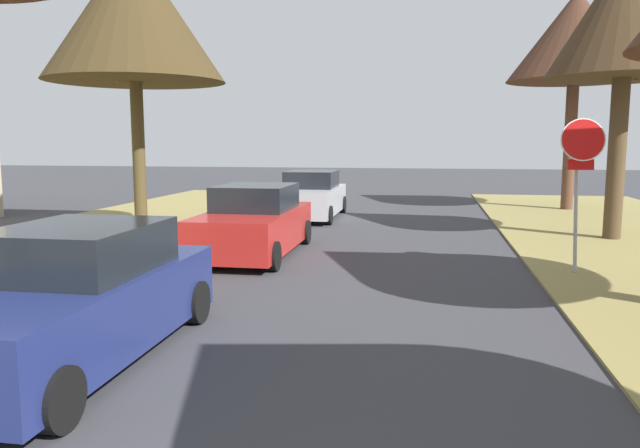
{
  "coord_description": "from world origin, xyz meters",
  "views": [
    {
      "loc": [
        1.6,
        -0.05,
        2.54
      ],
      "look_at": [
        -0.12,
        9.42,
        1.24
      ],
      "focal_mm": 34.02,
      "sensor_mm": 36.0,
      "label": 1
    }
  ],
  "objects_px": {
    "parked_sedan_red": "(254,223)",
    "street_tree_left_mid_b": "(133,13)",
    "parked_sedan_navy": "(74,299)",
    "street_tree_right_mid_b": "(626,14)",
    "parked_sedan_silver": "(311,196)",
    "street_tree_right_far": "(576,37)",
    "stop_sign_far": "(581,162)"
  },
  "relations": [
    {
      "from": "street_tree_left_mid_b",
      "to": "parked_sedan_navy",
      "type": "xyz_separation_m",
      "value": [
        3.77,
        -9.17,
        -5.19
      ]
    },
    {
      "from": "street_tree_right_mid_b",
      "to": "street_tree_left_mid_b",
      "type": "relative_size",
      "value": 0.95
    },
    {
      "from": "street_tree_left_mid_b",
      "to": "parked_sedan_silver",
      "type": "relative_size",
      "value": 1.74
    },
    {
      "from": "street_tree_right_mid_b",
      "to": "parked_sedan_navy",
      "type": "relative_size",
      "value": 1.66
    },
    {
      "from": "street_tree_right_mid_b",
      "to": "parked_sedan_navy",
      "type": "distance_m",
      "value": 14.54
    },
    {
      "from": "street_tree_right_mid_b",
      "to": "parked_sedan_silver",
      "type": "distance_m",
      "value": 10.51
    },
    {
      "from": "stop_sign_far",
      "to": "parked_sedan_silver",
      "type": "relative_size",
      "value": 0.67
    },
    {
      "from": "street_tree_left_mid_b",
      "to": "parked_sedan_silver",
      "type": "height_order",
      "value": "street_tree_left_mid_b"
    },
    {
      "from": "street_tree_right_far",
      "to": "parked_sedan_navy",
      "type": "distance_m",
      "value": 20.65
    },
    {
      "from": "street_tree_right_mid_b",
      "to": "street_tree_left_mid_b",
      "type": "distance_m",
      "value": 12.6
    },
    {
      "from": "street_tree_left_mid_b",
      "to": "parked_sedan_red",
      "type": "xyz_separation_m",
      "value": [
        3.92,
        -2.31,
        -5.19
      ]
    },
    {
      "from": "stop_sign_far",
      "to": "parked_sedan_silver",
      "type": "height_order",
      "value": "stop_sign_far"
    },
    {
      "from": "parked_sedan_silver",
      "to": "street_tree_right_mid_b",
      "type": "bearing_deg",
      "value": -20.73
    },
    {
      "from": "parked_sedan_red",
      "to": "street_tree_left_mid_b",
      "type": "bearing_deg",
      "value": 149.46
    },
    {
      "from": "stop_sign_far",
      "to": "street_tree_right_far",
      "type": "bearing_deg",
      "value": 79.04
    },
    {
      "from": "street_tree_right_far",
      "to": "street_tree_right_mid_b",
      "type": "bearing_deg",
      "value": -92.9
    },
    {
      "from": "street_tree_right_mid_b",
      "to": "street_tree_right_far",
      "type": "bearing_deg",
      "value": 87.1
    },
    {
      "from": "stop_sign_far",
      "to": "street_tree_left_mid_b",
      "type": "relative_size",
      "value": 0.38
    },
    {
      "from": "parked_sedan_red",
      "to": "parked_sedan_navy",
      "type": "bearing_deg",
      "value": -91.24
    },
    {
      "from": "street_tree_right_far",
      "to": "parked_sedan_silver",
      "type": "bearing_deg",
      "value": -156.65
    },
    {
      "from": "street_tree_right_far",
      "to": "parked_sedan_red",
      "type": "xyz_separation_m",
      "value": [
        -8.97,
        -10.8,
        -5.59
      ]
    },
    {
      "from": "parked_sedan_navy",
      "to": "parked_sedan_red",
      "type": "bearing_deg",
      "value": 88.76
    },
    {
      "from": "stop_sign_far",
      "to": "street_tree_right_mid_b",
      "type": "distance_m",
      "value": 6.11
    },
    {
      "from": "stop_sign_far",
      "to": "parked_sedan_navy",
      "type": "relative_size",
      "value": 0.67
    },
    {
      "from": "street_tree_left_mid_b",
      "to": "parked_sedan_navy",
      "type": "distance_m",
      "value": 11.19
    },
    {
      "from": "street_tree_right_far",
      "to": "parked_sedan_silver",
      "type": "distance_m",
      "value": 11.3
    },
    {
      "from": "street_tree_right_mid_b",
      "to": "street_tree_left_mid_b",
      "type": "height_order",
      "value": "street_tree_left_mid_b"
    },
    {
      "from": "street_tree_right_mid_b",
      "to": "parked_sedan_navy",
      "type": "xyz_separation_m",
      "value": [
        -8.76,
        -10.49,
        -4.97
      ]
    },
    {
      "from": "parked_sedan_red",
      "to": "street_tree_right_far",
      "type": "bearing_deg",
      "value": 50.27
    },
    {
      "from": "street_tree_right_far",
      "to": "parked_sedan_red",
      "type": "bearing_deg",
      "value": -129.73
    },
    {
      "from": "street_tree_left_mid_b",
      "to": "parked_sedan_navy",
      "type": "bearing_deg",
      "value": -67.67
    },
    {
      "from": "street_tree_left_mid_b",
      "to": "parked_sedan_red",
      "type": "height_order",
      "value": "street_tree_left_mid_b"
    }
  ]
}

